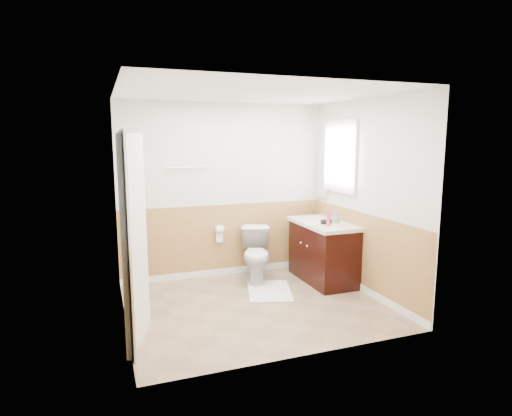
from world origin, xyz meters
name	(u,v)px	position (x,y,z in m)	size (l,w,h in m)	color
floor	(255,305)	(0.00, 0.00, 0.00)	(3.00, 3.00, 0.00)	#8C7051
ceiling	(255,93)	(0.00, 0.00, 2.50)	(3.00, 3.00, 0.00)	white
wall_back	(224,191)	(0.00, 1.30, 1.25)	(3.00, 3.00, 0.00)	silver
wall_front	(306,224)	(0.00, -1.30, 1.25)	(3.00, 3.00, 0.00)	silver
wall_left	(121,211)	(-1.50, 0.00, 1.25)	(3.00, 3.00, 0.00)	silver
wall_right	(365,197)	(1.50, 0.00, 1.25)	(3.00, 3.00, 0.00)	silver
wainscot_back	(225,241)	(0.00, 1.29, 0.50)	(3.00, 3.00, 0.00)	#B88949
wainscot_front	(304,304)	(0.00, -1.29, 0.50)	(3.00, 3.00, 0.00)	#B88949
wainscot_left	(125,279)	(-1.49, 0.00, 0.50)	(2.60, 2.60, 0.00)	#B88949
wainscot_right	(362,254)	(1.49, 0.00, 0.50)	(2.60, 2.60, 0.00)	#B88949
toilet	(256,255)	(0.33, 0.87, 0.37)	(0.42, 0.73, 0.75)	silver
bath_mat	(269,291)	(0.33, 0.37, 0.01)	(0.55, 0.80, 0.02)	white
vanity_cabinet	(323,253)	(1.21, 0.54, 0.40)	(0.55, 1.10, 0.80)	black
vanity_knob_left	(307,246)	(0.91, 0.44, 0.55)	(0.03, 0.03, 0.03)	silver
vanity_knob_right	(301,243)	(0.91, 0.64, 0.55)	(0.03, 0.03, 0.03)	white
countertop	(323,224)	(1.20, 0.54, 0.83)	(0.60, 1.15, 0.05)	silver
sink_basin	(319,219)	(1.21, 0.69, 0.86)	(0.36, 0.36, 0.02)	white
faucet	(330,214)	(1.39, 0.69, 0.92)	(0.02, 0.02, 0.14)	silver
lotion_bottle	(328,218)	(1.11, 0.24, 0.96)	(0.05, 0.05, 0.22)	#CC3464
soap_dispenser	(336,216)	(1.33, 0.42, 0.94)	(0.08, 0.08, 0.18)	gray
hair_dryer_body	(326,222)	(1.16, 0.38, 0.89)	(0.07, 0.07, 0.14)	black
hair_dryer_handle	(322,223)	(1.13, 0.44, 0.86)	(0.03, 0.03, 0.07)	black
mirror_panel	(322,168)	(1.48, 1.10, 1.55)	(0.02, 0.35, 0.90)	silver
window_frame	(340,156)	(1.47, 0.59, 1.75)	(0.04, 0.80, 1.00)	white
window_glass	(341,156)	(1.49, 0.59, 1.75)	(0.01, 0.70, 0.90)	white
door	(135,241)	(-1.40, -0.45, 1.02)	(0.05, 0.80, 2.04)	white
door_frame	(127,240)	(-1.48, -0.45, 1.03)	(0.02, 0.92, 2.10)	white
door_knob	(139,240)	(-1.34, -0.12, 0.95)	(0.06, 0.06, 0.06)	silver
towel_bar	(187,168)	(-0.55, 1.25, 1.60)	(0.02, 0.02, 0.62)	silver
tp_holder_bar	(220,229)	(-0.10, 1.23, 0.70)	(0.02, 0.02, 0.14)	silver
tp_roll	(220,229)	(-0.10, 1.23, 0.70)	(0.11, 0.11, 0.10)	white
tp_sheet	(220,237)	(-0.10, 1.23, 0.59)	(0.10, 0.01, 0.16)	white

